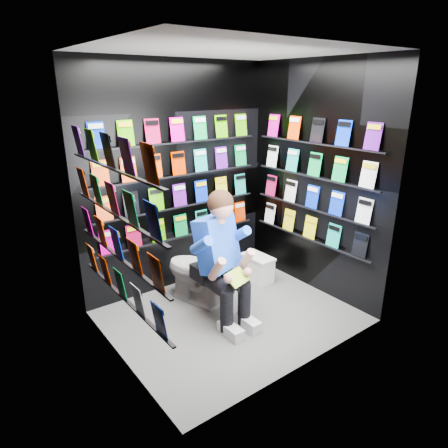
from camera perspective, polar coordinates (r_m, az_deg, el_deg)
floor at (r=4.35m, az=0.95°, el=-13.01°), size 2.40×2.40×0.00m
ceiling at (r=3.69m, az=1.18°, el=23.61°), size 2.40×2.40×0.00m
wall_back at (r=4.62m, az=-6.63°, el=6.36°), size 2.40×0.04×2.60m
wall_front at (r=3.12m, az=12.38°, el=-0.24°), size 2.40×0.04×2.60m
wall_left at (r=3.25m, az=-15.89°, el=0.24°), size 0.04×2.00×2.60m
wall_right at (r=4.63m, az=12.93°, el=6.02°), size 0.04×2.00×2.60m
comics_back at (r=4.60m, az=-6.44°, el=6.36°), size 2.10×0.06×1.37m
comics_left at (r=3.26m, az=-15.41°, el=0.42°), size 0.06×1.70×1.37m
comics_right at (r=4.61m, az=12.69°, el=6.04°), size 0.06×1.70×1.37m
toilet at (r=4.48m, az=-4.02°, el=-6.67°), size 0.61×0.84×0.73m
longbox at (r=5.03m, az=4.81°, el=-6.42°), size 0.23×0.40×0.30m
longbox_lid at (r=4.96m, az=4.86°, el=-4.73°), size 0.25×0.42×0.03m
reader at (r=4.01m, az=-1.20°, el=-2.95°), size 0.78×0.96×1.54m
held_comic at (r=3.85m, az=1.90°, el=-7.62°), size 0.28×0.21×0.11m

